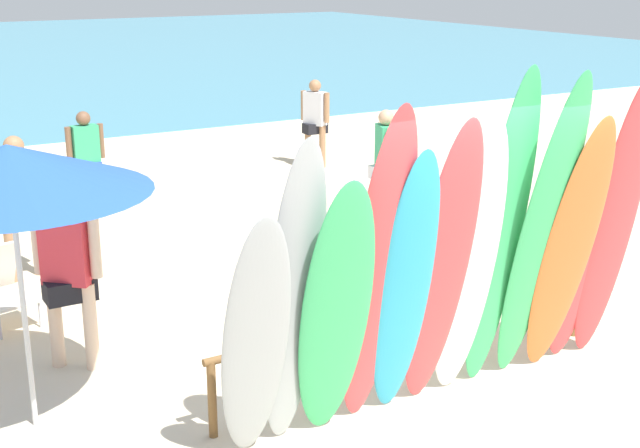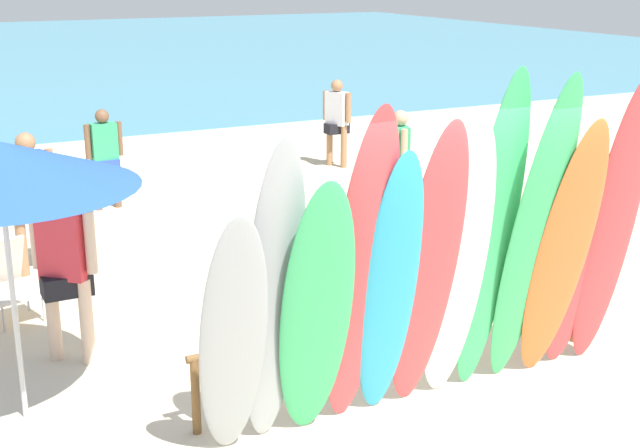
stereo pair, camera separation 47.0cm
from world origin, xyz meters
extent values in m
plane|color=beige|center=(0.00, 14.00, 0.00)|extent=(60.00, 60.00, 0.00)
cylinder|color=brown|center=(-1.93, 0.00, 0.32)|extent=(0.07, 0.07, 0.64)
cylinder|color=brown|center=(1.93, 0.00, 0.32)|extent=(0.07, 0.07, 0.64)
cylinder|color=brown|center=(0.00, 0.00, 0.64)|extent=(3.97, 0.06, 0.06)
ellipsoid|color=#999EA3|center=(-1.81, -0.56, 1.00)|extent=(0.55, 0.67, 2.01)
ellipsoid|color=#999EA3|center=(-1.46, -0.49, 1.23)|extent=(0.49, 0.55, 2.46)
ellipsoid|color=#38B266|center=(-1.16, -0.56, 1.08)|extent=(0.62, 0.68, 2.16)
ellipsoid|color=#D13D42|center=(-0.76, -0.52, 1.32)|extent=(0.57, 0.64, 2.64)
ellipsoid|color=#289EC6|center=(-0.50, -0.51, 1.15)|extent=(0.52, 0.63, 2.29)
ellipsoid|color=#D13D42|center=(-0.16, -0.53, 1.25)|extent=(0.53, 0.65, 2.49)
ellipsoid|color=white|center=(0.14, -0.49, 1.24)|extent=(0.58, 0.62, 2.47)
ellipsoid|color=#38B266|center=(0.47, -0.48, 1.41)|extent=(0.47, 0.57, 2.82)
ellipsoid|color=#38B266|center=(0.81, -0.59, 1.39)|extent=(0.49, 0.79, 2.79)
ellipsoid|color=orange|center=(1.13, -0.60, 1.21)|extent=(0.59, 0.75, 2.42)
ellipsoid|color=#D13D42|center=(1.47, -0.44, 1.03)|extent=(0.51, 0.48, 2.06)
ellipsoid|color=#D13D42|center=(1.73, -0.54, 1.35)|extent=(0.54, 0.64, 2.69)
cylinder|color=beige|center=(-2.41, 1.64, 0.41)|extent=(0.13, 0.13, 0.82)
cylinder|color=beige|center=(-2.66, 1.86, 0.41)|extent=(0.13, 0.13, 0.82)
cube|color=black|center=(-2.53, 1.75, 0.76)|extent=(0.44, 0.27, 0.20)
cube|color=#DB333D|center=(-2.53, 1.75, 1.14)|extent=(0.47, 0.45, 0.64)
sphere|color=beige|center=(-2.53, 1.75, 1.58)|extent=(0.23, 0.23, 0.23)
cylinder|color=beige|center=(-2.33, 1.57, 1.18)|extent=(0.10, 0.10, 0.57)
cylinder|color=beige|center=(-2.74, 1.93, 1.18)|extent=(0.10, 0.10, 0.57)
cylinder|color=#9E704C|center=(3.45, 7.63, 0.38)|extent=(0.12, 0.12, 0.76)
cylinder|color=#9E704C|center=(3.31, 7.91, 0.38)|extent=(0.12, 0.12, 0.76)
cube|color=black|center=(3.38, 7.77, 0.70)|extent=(0.41, 0.25, 0.18)
cube|color=silver|center=(3.38, 7.77, 1.06)|extent=(0.36, 0.44, 0.59)
sphere|color=#9E704C|center=(3.38, 7.77, 1.46)|extent=(0.21, 0.21, 0.21)
cylinder|color=#9E704C|center=(3.50, 7.55, 1.09)|extent=(0.09, 0.09, 0.53)
cylinder|color=#9E704C|center=(3.27, 7.99, 1.09)|extent=(0.09, 0.09, 0.53)
cylinder|color=brown|center=(-1.15, 6.80, 0.36)|extent=(0.11, 0.11, 0.73)
cylinder|color=brown|center=(-0.85, 6.83, 0.36)|extent=(0.11, 0.11, 0.73)
cube|color=#2D4CB2|center=(-1.00, 6.82, 0.67)|extent=(0.39, 0.24, 0.17)
cube|color=#33A36B|center=(-1.00, 6.82, 1.01)|extent=(0.39, 0.23, 0.57)
sphere|color=brown|center=(-1.00, 6.82, 1.40)|extent=(0.21, 0.21, 0.21)
cylinder|color=brown|center=(-1.24, 6.80, 1.04)|extent=(0.09, 0.09, 0.51)
cylinder|color=brown|center=(-0.76, 6.84, 1.04)|extent=(0.09, 0.09, 0.51)
cylinder|color=tan|center=(2.50, 4.14, 0.39)|extent=(0.12, 0.12, 0.77)
cylinder|color=tan|center=(2.60, 4.44, 0.39)|extent=(0.12, 0.12, 0.77)
cube|color=silver|center=(2.55, 4.29, 0.71)|extent=(0.41, 0.26, 0.19)
cube|color=#33A36B|center=(2.55, 4.29, 1.07)|extent=(0.32, 0.44, 0.60)
sphere|color=tan|center=(2.55, 4.29, 1.49)|extent=(0.22, 0.22, 0.22)
cylinder|color=tan|center=(2.47, 4.05, 1.11)|extent=(0.09, 0.09, 0.54)
cylinder|color=tan|center=(2.63, 4.53, 1.11)|extent=(0.09, 0.09, 0.54)
cylinder|color=#9E704C|center=(-2.58, 4.35, 0.41)|extent=(0.12, 0.12, 0.82)
cylinder|color=#9E704C|center=(-2.26, 4.45, 0.41)|extent=(0.12, 0.12, 0.82)
cube|color=black|center=(-2.42, 4.40, 0.75)|extent=(0.44, 0.27, 0.20)
cube|color=#2D4CB2|center=(-2.42, 4.40, 1.14)|extent=(0.47, 0.34, 0.64)
sphere|color=#9E704C|center=(-2.42, 4.40, 1.57)|extent=(0.23, 0.23, 0.23)
cylinder|color=#9E704C|center=(-2.68, 4.32, 1.17)|extent=(0.10, 0.10, 0.57)
cylinder|color=#9E704C|center=(-2.16, 4.48, 1.17)|extent=(0.10, 0.10, 0.57)
cylinder|color=#B7B7BC|center=(-3.02, 2.71, 0.14)|extent=(0.02, 0.02, 0.28)
cylinder|color=#B7B7BC|center=(-2.62, 2.82, 0.14)|extent=(0.02, 0.02, 0.28)
cylinder|color=#B7B7BC|center=(-2.71, 3.19, 0.14)|extent=(0.02, 0.02, 0.28)
cube|color=silver|center=(-2.87, 2.95, 0.30)|extent=(0.60, 0.56, 0.03)
cylinder|color=silver|center=(-3.09, 0.87, 1.10)|extent=(0.04, 0.04, 2.19)
camera|label=1|loc=(-4.18, -5.60, 3.54)|focal=48.54mm
camera|label=2|loc=(-3.76, -5.83, 3.54)|focal=48.54mm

